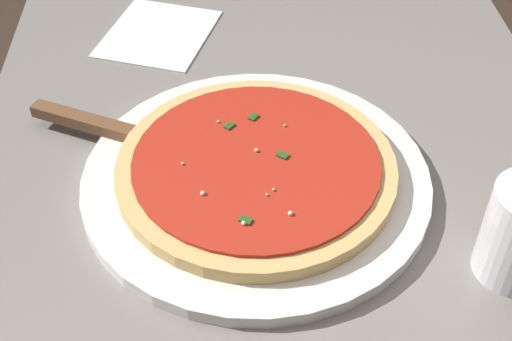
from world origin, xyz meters
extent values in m
cube|color=black|center=(-0.40, -0.27, 0.35)|extent=(0.06, 0.06, 0.71)
cube|color=black|center=(-0.40, 0.27, 0.35)|extent=(0.06, 0.06, 0.71)
cube|color=gray|center=(0.00, 0.00, 0.72)|extent=(0.95, 0.68, 0.03)
cylinder|color=white|center=(-0.03, -0.03, 0.74)|extent=(0.37, 0.37, 0.01)
cylinder|color=#DBB26B|center=(-0.03, -0.03, 0.76)|extent=(0.29, 0.29, 0.02)
cylinder|color=red|center=(-0.03, -0.03, 0.77)|extent=(0.26, 0.26, 0.00)
sphere|color=#EFEACC|center=(0.06, -0.05, 0.77)|extent=(0.00, 0.00, 0.00)
sphere|color=#EFEACC|center=(-0.02, -0.10, 0.77)|extent=(0.00, 0.00, 0.00)
sphere|color=#EFEACC|center=(-0.04, -0.03, 0.77)|extent=(0.00, 0.00, 0.00)
sphere|color=#EFEACC|center=(0.02, -0.01, 0.77)|extent=(0.00, 0.00, 0.00)
sphere|color=#EFEACC|center=(-0.08, 0.01, 0.77)|extent=(0.00, 0.00, 0.00)
sphere|color=#EFEACC|center=(0.03, -0.02, 0.77)|extent=(0.00, 0.00, 0.00)
sphere|color=#EFEACC|center=(0.02, -0.08, 0.77)|extent=(0.01, 0.01, 0.01)
sphere|color=#EFEACC|center=(0.05, 0.00, 0.77)|extent=(0.00, 0.00, 0.00)
sphere|color=#EFEACC|center=(-0.09, -0.07, 0.77)|extent=(0.00, 0.00, 0.00)
cube|color=#23561E|center=(-0.08, -0.05, 0.77)|extent=(0.01, 0.01, 0.00)
cube|color=#23561E|center=(-0.10, -0.03, 0.77)|extent=(0.01, 0.01, 0.00)
cube|color=#23561E|center=(-0.03, 0.00, 0.77)|extent=(0.01, 0.01, 0.00)
cube|color=#23561E|center=(0.06, -0.04, 0.77)|extent=(0.01, 0.01, 0.00)
cube|color=silver|center=(-0.07, -0.12, 0.75)|extent=(0.10, 0.11, 0.00)
cube|color=brown|center=(-0.12, -0.22, 0.76)|extent=(0.07, 0.12, 0.01)
cube|color=white|center=(-0.33, -0.14, 0.73)|extent=(0.19, 0.18, 0.00)
camera|label=1|loc=(0.51, -0.06, 1.25)|focal=49.36mm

